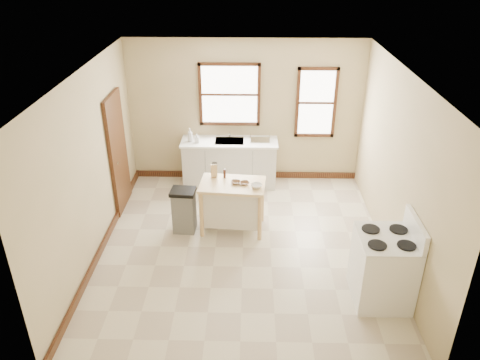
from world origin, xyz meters
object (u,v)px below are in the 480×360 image
soap_bottle_b (197,138)px  bowl_c (257,186)px  dish_rack (260,138)px  bowl_a (236,182)px  knife_block (214,171)px  bowl_b (245,183)px  trash_bin (184,210)px  soap_bottle_a (190,135)px  kitchen_island (233,206)px  pepper_grinder (225,173)px  gas_stove (384,260)px

soap_bottle_b → bowl_c: bearing=-54.6°
dish_rack → bowl_a: 1.71m
soap_bottle_b → bowl_a: 1.73m
knife_block → bowl_c: knife_block is taller
dish_rack → bowl_b: bearing=-85.5°
knife_block → trash_bin: (-0.49, -0.32, -0.57)m
soap_bottle_a → kitchen_island: soap_bottle_a is taller
soap_bottle_a → pepper_grinder: size_ratio=1.74×
pepper_grinder → gas_stove: size_ratio=0.12×
soap_bottle_a → knife_block: 1.46m
bowl_a → bowl_b: 0.15m
knife_block → bowl_c: size_ratio=1.11×
knife_block → soap_bottle_a: bearing=100.8°
soap_bottle_b → bowl_a: (0.78, -1.54, -0.13)m
gas_stove → dish_rack: bearing=115.5°
soap_bottle_a → bowl_b: bearing=-70.0°
soap_bottle_b → kitchen_island: (0.73, -1.54, -0.58)m
bowl_c → trash_bin: 1.29m
knife_block → gas_stove: gas_stove is taller
dish_rack → gas_stove: gas_stove is taller
bowl_b → bowl_c: 0.22m
dish_rack → gas_stove: 3.71m
bowl_a → pepper_grinder: bearing=132.5°
bowl_c → gas_stove: 2.29m
pepper_grinder → trash_bin: pepper_grinder is taller
bowl_c → bowl_a: bearing=158.3°
soap_bottle_b → knife_block: (0.42, -1.30, -0.05)m
bowl_a → bowl_c: (0.34, -0.13, 0.01)m
gas_stove → bowl_c: bearing=137.3°
bowl_a → bowl_c: size_ratio=0.86×
soap_bottle_b → pepper_grinder: (0.59, -1.33, -0.07)m
soap_bottle_b → pepper_grinder: 1.46m
bowl_a → knife_block: bearing=146.7°
bowl_c → bowl_b: bearing=150.1°
knife_block → bowl_a: (0.36, -0.24, -0.08)m
soap_bottle_b → bowl_c: size_ratio=0.96×
kitchen_island → gas_stove: (2.06, -1.67, 0.20)m
bowl_c → gas_stove: gas_stove is taller
knife_block → trash_bin: knife_block is taller
dish_rack → trash_bin: size_ratio=0.51×
kitchen_island → bowl_a: bearing=10.9°
pepper_grinder → bowl_c: (0.53, -0.34, -0.05)m
bowl_c → trash_bin: (-1.19, 0.05, -0.50)m
soap_bottle_b → dish_rack: bearing=7.2°
pepper_grinder → trash_bin: (-0.66, -0.29, -0.55)m
bowl_b → bowl_c: bearing=-29.9°
dish_rack → kitchen_island: (-0.47, -1.66, -0.54)m
kitchen_island → trash_bin: bearing=-169.4°
bowl_c → soap_bottle_b: bearing=123.9°
bowl_a → trash_bin: 0.99m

